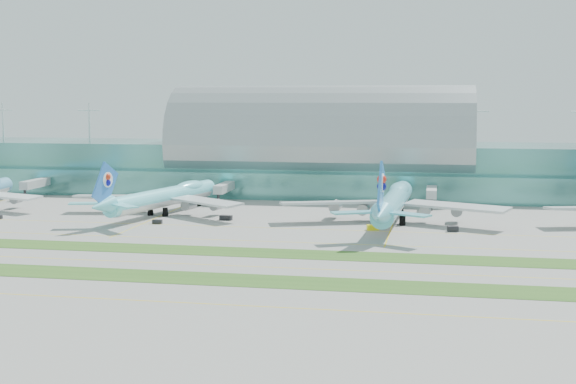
# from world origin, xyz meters

# --- Properties ---
(ground) EXTENTS (700.00, 700.00, 0.00)m
(ground) POSITION_xyz_m (0.00, 0.00, 0.00)
(ground) COLOR gray
(ground) RESTS_ON ground
(terminal) EXTENTS (340.00, 69.10, 36.00)m
(terminal) POSITION_xyz_m (0.01, 128.79, 14.23)
(terminal) COLOR #3D7A75
(terminal) RESTS_ON ground
(grass_strip_near) EXTENTS (420.00, 12.00, 0.08)m
(grass_strip_near) POSITION_xyz_m (0.00, -28.00, 0.04)
(grass_strip_near) COLOR #2D591E
(grass_strip_near) RESTS_ON ground
(grass_strip_far) EXTENTS (420.00, 12.00, 0.08)m
(grass_strip_far) POSITION_xyz_m (0.00, 2.00, 0.04)
(grass_strip_far) COLOR #2D591E
(grass_strip_far) RESTS_ON ground
(taxiline_a) EXTENTS (420.00, 0.35, 0.01)m
(taxiline_a) POSITION_xyz_m (0.00, -48.00, 0.01)
(taxiline_a) COLOR yellow
(taxiline_a) RESTS_ON ground
(taxiline_b) EXTENTS (420.00, 0.35, 0.01)m
(taxiline_b) POSITION_xyz_m (0.00, -14.00, 0.01)
(taxiline_b) COLOR yellow
(taxiline_b) RESTS_ON ground
(taxiline_c) EXTENTS (420.00, 0.35, 0.01)m
(taxiline_c) POSITION_xyz_m (0.00, 18.00, 0.01)
(taxiline_c) COLOR yellow
(taxiline_c) RESTS_ON ground
(taxiline_d) EXTENTS (420.00, 0.35, 0.01)m
(taxiline_d) POSITION_xyz_m (0.00, 40.00, 0.01)
(taxiline_d) COLOR yellow
(taxiline_d) RESTS_ON ground
(airliner_b) EXTENTS (61.90, 71.35, 19.85)m
(airliner_b) POSITION_xyz_m (-42.57, 60.68, 6.12)
(airliner_b) COLOR #70EAF7
(airliner_b) RESTS_ON ground
(airliner_c) EXTENTS (70.26, 79.76, 21.96)m
(airliner_c) POSITION_xyz_m (32.80, 56.62, 6.77)
(airliner_c) COLOR #65CBE0
(airliner_c) RESTS_ON ground
(gse_c) EXTENTS (2.90, 1.48, 1.27)m
(gse_c) POSITION_xyz_m (-38.11, 41.11, 0.64)
(gse_c) COLOR black
(gse_c) RESTS_ON ground
(gse_d) EXTENTS (3.96, 2.14, 1.49)m
(gse_d) POSITION_xyz_m (-19.39, 52.17, 0.74)
(gse_d) COLOR black
(gse_d) RESTS_ON ground
(gse_e) EXTENTS (3.84, 2.84, 1.54)m
(gse_e) POSITION_xyz_m (27.70, 41.73, 0.77)
(gse_e) COLOR yellow
(gse_e) RESTS_ON ground
(gse_f) EXTENTS (3.34, 2.35, 1.59)m
(gse_f) POSITION_xyz_m (50.56, 43.17, 0.80)
(gse_f) COLOR black
(gse_f) RESTS_ON ground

